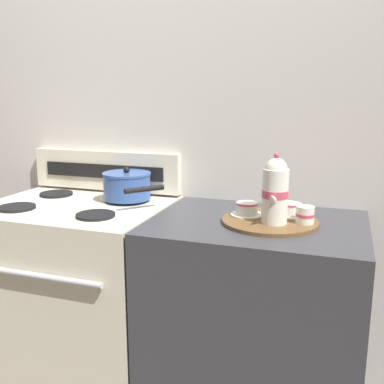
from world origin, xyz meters
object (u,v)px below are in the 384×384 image
Objects in this scene: teacup_right at (247,209)px; creamer_jug at (305,215)px; teapot at (275,191)px; stove at (80,299)px; saucepan at (127,186)px; teacup_left at (290,209)px; serving_tray at (270,221)px.

creamer_jug reaches higher than teacup_right.
teapot is 2.02× the size of teacup_right.
saucepan reaches higher than stove.
saucepan is 1.23× the size of teapot.
teacup_left is at bearing 126.79° from creamer_jug.
creamer_jug is at bearing 18.46° from teapot.
teacup_right is (-0.16, -0.05, 0.00)m from teacup_left.
teapot is at bearing -15.09° from saucepan.
saucepan is 0.70m from teapot.
teapot reaches higher than teacup_left.
saucepan is at bearing 174.88° from teacup_left.
teapot reaches higher than saucepan.
creamer_jug is at bearing -53.21° from teacup_left.
teapot reaches higher than serving_tray.
teacup_left is at bearing 50.45° from serving_tray.
creamer_jug is (0.78, -0.15, -0.03)m from saucepan.
teapot is (0.02, -0.04, 0.13)m from serving_tray.
creamer_jug is (0.06, -0.08, 0.01)m from teacup_left.
stove is 7.10× the size of teacup_right.
stove is 1.03m from teacup_left.
teacup_right reaches higher than serving_tray.
teapot is at bearing -62.61° from serving_tray.
serving_tray is at bearing -12.19° from saucepan.
serving_tray is at bearing -0.48° from stove.
teacup_left reaches higher than serving_tray.
creamer_jug reaches higher than stove.
saucepan is at bearing 164.91° from teapot.
teacup_left and teacup_right have the same top height.
stove is at bearing -178.16° from teacup_right.
stove is 0.95m from serving_tray.
saucepan is at bearing 167.81° from serving_tray.
stove is 3.52× the size of teapot.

